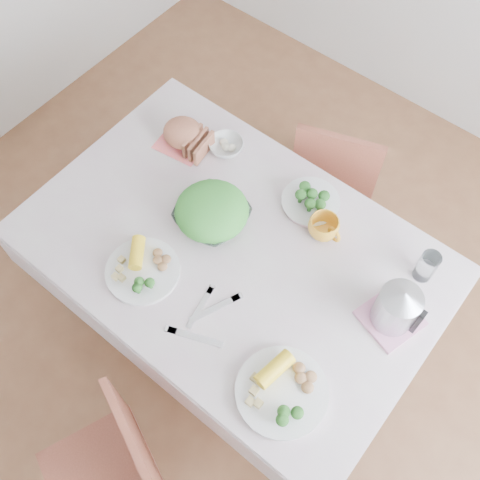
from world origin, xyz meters
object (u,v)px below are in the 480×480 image
Objects in this scene: salad_bowl at (212,216)px; yellow_mug at (323,227)px; chair_near at (98,473)px; chair_far at (338,164)px; dining_table at (233,293)px; dinner_plate_right at (282,392)px; electric_kettle at (398,305)px; dinner_plate_left at (143,271)px.

yellow_mug is (0.35, 0.21, 0.01)m from salad_bowl.
chair_near is 1.64m from chair_far.
chair_far reaches higher than dining_table.
salad_bowl reaches higher than dinner_plate_right.
electric_kettle reaches higher than dining_table.
chair_near is 1.17m from yellow_mug.
chair_near is 0.71m from dinner_plate_left.
electric_kettle is at bearing 84.74° from chair_near.
dining_table is 0.44m from salad_bowl.
electric_kettle reaches higher than chair_far.
chair_near is 0.96× the size of chair_far.
chair_far is 0.67m from yellow_mug.
electric_kettle reaches higher than chair_near.
electric_kettle is at bearing 72.48° from dinner_plate_right.
dinner_plate_right is at bearing -103.85° from electric_kettle.
chair_far is 7.45× the size of yellow_mug.
chair_near is at bearing -83.85° from dining_table.
dining_table is 0.79m from chair_far.
dinner_plate_right is (0.59, -0.36, -0.02)m from salad_bowl.
dining_table is at bearing 117.89° from chair_near.
chair_far is at bearing 80.18° from salad_bowl.
chair_near is 1.17m from electric_kettle.
chair_near is 0.99m from salad_bowl.
dinner_plate_left reaches higher than dining_table.
chair_near is at bearing 74.10° from chair_far.
yellow_mug is at bearing 93.85° from chair_far.
chair_far is at bearing 115.22° from chair_near.
chair_near is at bearing -123.55° from dinner_plate_right.
electric_kettle is (0.50, 0.98, 0.42)m from chair_near.
chair_far is at bearing 90.54° from dining_table.
chair_far is 4.31× the size of electric_kettle.
dining_table is at bearing -164.48° from electric_kettle.
dinner_plate_left is 0.89× the size of dinner_plate_right.
chair_far is at bearing 80.45° from dinner_plate_left.
dinner_plate_right is at bearing -3.13° from dinner_plate_left.
yellow_mug is at bearing 105.24° from chair_near.
yellow_mug is (0.22, 0.26, 0.43)m from dining_table.
salad_bowl is at bearing -170.35° from electric_kettle.
dinner_plate_left is at bearing -127.28° from yellow_mug.
chair_far is (-0.10, 1.64, -0.00)m from chair_near.
dinner_plate_right is 1.52× the size of electric_kettle.
dining_table is 0.79m from electric_kettle.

